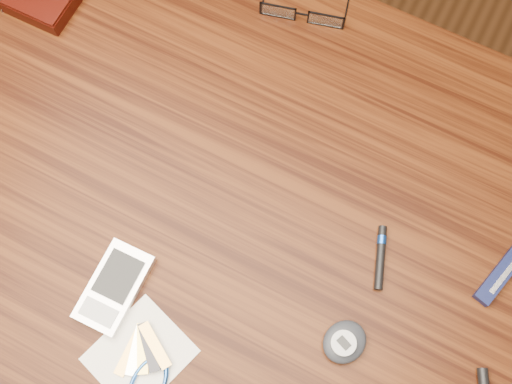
{
  "coord_description": "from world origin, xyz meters",
  "views": [
    {
      "loc": [
        0.17,
        -0.21,
        1.52
      ],
      "look_at": [
        0.06,
        0.01,
        0.76
      ],
      "focal_mm": 45.0,
      "sensor_mm": 36.0,
      "label": 1
    }
  ],
  "objects_px": {
    "eyeglasses": "(303,12)",
    "desk": "(216,208)",
    "pedometer": "(345,342)",
    "notepad_keys": "(144,369)",
    "pda_phone": "(114,287)",
    "pocket_knife": "(501,274)"
  },
  "relations": [
    {
      "from": "eyeglasses",
      "to": "desk",
      "type": "bearing_deg",
      "value": -88.81
    },
    {
      "from": "desk",
      "to": "pda_phone",
      "type": "relative_size",
      "value": 9.32
    },
    {
      "from": "pocket_knife",
      "to": "notepad_keys",
      "type": "bearing_deg",
      "value": -138.26
    },
    {
      "from": "desk",
      "to": "pda_phone",
      "type": "distance_m",
      "value": 0.21
    },
    {
      "from": "pocket_knife",
      "to": "eyeglasses",
      "type": "bearing_deg",
      "value": 149.66
    },
    {
      "from": "eyeglasses",
      "to": "pda_phone",
      "type": "distance_m",
      "value": 0.45
    },
    {
      "from": "pedometer",
      "to": "pocket_knife",
      "type": "relative_size",
      "value": 0.74
    },
    {
      "from": "desk",
      "to": "notepad_keys",
      "type": "relative_size",
      "value": 7.7
    },
    {
      "from": "pedometer",
      "to": "notepad_keys",
      "type": "distance_m",
      "value": 0.23
    },
    {
      "from": "desk",
      "to": "eyeglasses",
      "type": "bearing_deg",
      "value": 91.19
    },
    {
      "from": "eyeglasses",
      "to": "pedometer",
      "type": "xyz_separation_m",
      "value": [
        0.24,
        -0.38,
        -0.0
      ]
    },
    {
      "from": "pedometer",
      "to": "eyeglasses",
      "type": "bearing_deg",
      "value": 122.1
    },
    {
      "from": "pedometer",
      "to": "notepad_keys",
      "type": "height_order",
      "value": "pedometer"
    },
    {
      "from": "notepad_keys",
      "to": "pocket_knife",
      "type": "bearing_deg",
      "value": 41.74
    },
    {
      "from": "pda_phone",
      "to": "eyeglasses",
      "type": "bearing_deg",
      "value": 85.56
    },
    {
      "from": "desk",
      "to": "notepad_keys",
      "type": "height_order",
      "value": "notepad_keys"
    },
    {
      "from": "eyeglasses",
      "to": "pedometer",
      "type": "height_order",
      "value": "eyeglasses"
    },
    {
      "from": "pedometer",
      "to": "pocket_knife",
      "type": "distance_m",
      "value": 0.21
    },
    {
      "from": "notepad_keys",
      "to": "desk",
      "type": "bearing_deg",
      "value": 99.38
    },
    {
      "from": "eyeglasses",
      "to": "pocket_knife",
      "type": "bearing_deg",
      "value": -30.34
    },
    {
      "from": "pda_phone",
      "to": "pedometer",
      "type": "distance_m",
      "value": 0.28
    },
    {
      "from": "desk",
      "to": "pda_phone",
      "type": "xyz_separation_m",
      "value": [
        -0.04,
        -0.17,
        0.11
      ]
    }
  ]
}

